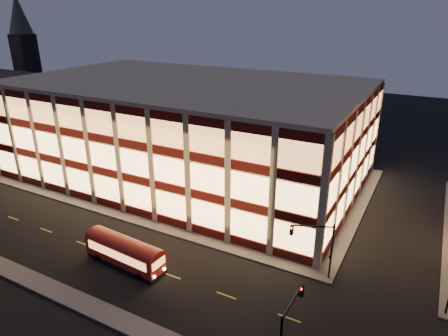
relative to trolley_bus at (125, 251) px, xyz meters
The scene contains 10 objects.
ground 8.46m from the trolley_bus, 125.61° to the left, with size 200.00×200.00×0.00m, color black.
sidewalk_office_south 11.13m from the trolley_bus, 135.32° to the left, with size 54.00×2.00×0.15m, color #514F4C.
sidewalk_office_east 29.94m from the trolley_bus, 52.57° to the left, with size 2.00×30.00×0.15m, color #514F4C.
sidewalk_near 8.07m from the trolley_bus, 127.65° to the right, with size 100.00×2.00×0.15m, color #514F4C.
office_building 25.51m from the trolley_bus, 108.13° to the left, with size 50.45×30.45×14.50m.
church_tower 88.53m from the trolley_bus, 148.01° to the left, with size 5.00×5.00×18.00m, color #2D2621.
church_spire 90.77m from the trolley_bus, 148.01° to the left, with size 6.00×6.00×10.00m, color #4C473F.
traffic_signal_far 18.89m from the trolley_bus, 21.87° to the left, with size 3.79×1.87×6.00m.
traffic_signal_near 19.31m from the trolley_bus, 12.94° to the right, with size 0.32×4.45×6.00m.
trolley_bus is the anchor object (origin of this frame).
Camera 1 is at (29.79, -31.83, 24.17)m, focal length 32.00 mm.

